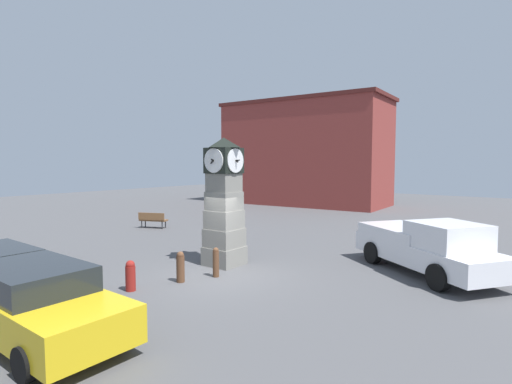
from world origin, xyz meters
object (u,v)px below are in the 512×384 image
clock_tower (224,205)px  bench (153,219)px  car_by_building (38,303)px  bollard_near_tower (216,262)px  bollard_far_row (130,275)px  pickup_truck (426,246)px  bollard_mid_row (180,267)px

clock_tower → bench: (-8.63, 3.72, -1.68)m
clock_tower → car_by_building: (0.95, -7.01, -1.40)m
car_by_building → bench: car_by_building is taller
bollard_near_tower → bench: bollard_near_tower is taller
bench → bollard_far_row: bearing=-42.2°
bench → car_by_building: bearing=-48.2°
clock_tower → pickup_truck: size_ratio=0.82×
bollard_mid_row → bollard_far_row: (-0.54, -1.45, -0.04)m
clock_tower → bollard_mid_row: 2.99m
pickup_truck → bollard_mid_row: bearing=-136.5°
bollard_far_row → car_by_building: 3.36m
bollard_near_tower → clock_tower: bearing=120.7°
clock_tower → car_by_building: bearing=-82.3°
clock_tower → bollard_far_row: bearing=-93.4°
bench → bollard_mid_row: bearing=-34.6°
bollard_near_tower → bollard_far_row: size_ratio=1.08×
bollard_mid_row → bollard_near_tower: bearing=65.3°
clock_tower → bollard_far_row: size_ratio=5.16×
bollard_far_row → bollard_mid_row: bearing=69.8°
bollard_mid_row → pickup_truck: 8.15m
pickup_truck → bench: bearing=177.9°
bollard_far_row → pickup_truck: pickup_truck is taller
car_by_building → pickup_truck: 11.45m
bollard_near_tower → bollard_far_row: bearing=-112.2°
clock_tower → bollard_near_tower: (0.80, -1.34, -1.71)m
bollard_near_tower → bollard_far_row: 2.74m
bollard_mid_row → bench: 10.84m
bollard_near_tower → bollard_mid_row: bollard_near_tower is taller
bollard_mid_row → car_by_building: 4.64m
bollard_near_tower → bollard_mid_row: bearing=-114.7°
clock_tower → bench: clock_tower is taller
car_by_building → bench: 14.39m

